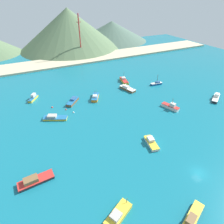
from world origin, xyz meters
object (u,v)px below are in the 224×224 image
at_px(fishing_boat_4, 216,98).
at_px(radio_tower, 80,36).
at_px(fishing_boat_12, 118,215).
at_px(buoy_1, 74,112).
at_px(fishing_boat_2, 55,118).
at_px(fishing_boat_11, 171,106).
at_px(fishing_boat_3, 157,83).
at_px(fishing_boat_9, 127,88).
at_px(fishing_boat_10, 124,80).
at_px(buoy_0, 66,110).
at_px(fishing_boat_5, 35,180).
at_px(fishing_boat_0, 151,142).
at_px(fishing_boat_6, 73,101).
at_px(buoy_2, 52,107).
at_px(fishing_boat_7, 192,219).
at_px(fishing_boat_8, 33,98).
at_px(fishing_boat_1, 95,97).

xyz_separation_m(fishing_boat_4, radio_tower, (-37.47, 94.95, 15.25)).
xyz_separation_m(fishing_boat_12, buoy_1, (3.63, 48.69, -0.68)).
xyz_separation_m(fishing_boat_2, fishing_boat_11, (49.19, -14.85, 0.29)).
bearing_deg(fishing_boat_2, fishing_boat_3, 8.39).
bearing_deg(fishing_boat_9, fishing_boat_10, 70.98).
bearing_deg(buoy_0, fishing_boat_5, -117.41).
bearing_deg(fishing_boat_0, fishing_boat_11, 34.90).
relative_size(fishing_boat_6, buoy_2, 10.80).
xyz_separation_m(fishing_boat_3, fishing_boat_5, (-70.84, -37.51, 0.04)).
relative_size(buoy_0, buoy_1, 0.85).
height_order(fishing_boat_12, buoy_2, fishing_boat_12).
height_order(fishing_boat_9, buoy_0, fishing_boat_9).
relative_size(fishing_boat_6, fishing_boat_10, 0.83).
xyz_separation_m(fishing_boat_0, fishing_boat_5, (-38.48, 1.57, 0.03)).
xyz_separation_m(buoy_0, radio_tower, (31.53, 71.90, 16.00)).
xyz_separation_m(fishing_boat_7, fishing_boat_8, (-25.52, 77.52, 0.12)).
relative_size(fishing_boat_2, fishing_boat_9, 1.01).
bearing_deg(fishing_boat_11, fishing_boat_9, 107.76).
xyz_separation_m(fishing_boat_7, fishing_boat_12, (-14.91, 8.36, -0.03)).
bearing_deg(fishing_boat_1, fishing_boat_5, -131.55).
height_order(fishing_boat_6, buoy_1, fishing_boat_6).
xyz_separation_m(fishing_boat_0, buoy_0, (-21.00, 35.29, -0.63)).
xyz_separation_m(fishing_boat_3, fishing_boat_9, (-18.25, 1.57, 0.08)).
relative_size(fishing_boat_10, buoy_2, 12.94).
bearing_deg(fishing_boat_8, fishing_boat_2, -75.09).
distance_m(fishing_boat_8, fishing_boat_11, 65.99).
bearing_deg(fishing_boat_6, fishing_boat_10, 17.06).
height_order(fishing_boat_7, fishing_boat_10, fishing_boat_10).
bearing_deg(radio_tower, fishing_boat_1, -103.00).
xyz_separation_m(fishing_boat_4, fishing_boat_9, (-33.90, 28.40, -0.07)).
xyz_separation_m(fishing_boat_0, fishing_boat_7, (-7.28, -25.54, 0.10)).
bearing_deg(fishing_boat_6, fishing_boat_8, 144.17).
bearing_deg(fishing_boat_8, fishing_boat_0, -57.75).
distance_m(fishing_boat_12, radio_tower, 129.51).
xyz_separation_m(fishing_boat_7, buoy_0, (-13.72, 60.83, -0.72)).
relative_size(fishing_boat_1, fishing_boat_2, 0.84).
relative_size(fishing_boat_2, radio_tower, 0.32).
bearing_deg(buoy_1, fishing_boat_3, 8.45).
bearing_deg(fishing_boat_0, fishing_boat_10, 70.89).
height_order(buoy_0, buoy_1, buoy_1).
bearing_deg(fishing_boat_0, fishing_boat_3, 50.37).
xyz_separation_m(fishing_boat_4, fishing_boat_11, (-25.83, 3.22, 0.11)).
height_order(fishing_boat_0, buoy_2, fishing_boat_0).
distance_m(fishing_boat_5, buoy_2, 40.32).
distance_m(fishing_boat_7, radio_tower, 134.79).
xyz_separation_m(fishing_boat_0, buoy_1, (-18.56, 31.51, -0.61)).
bearing_deg(fishing_boat_5, fishing_boat_1, 48.45).
bearing_deg(fishing_boat_2, fishing_boat_8, 104.91).
bearing_deg(fishing_boat_11, fishing_boat_4, -7.11).
xyz_separation_m(fishing_boat_5, fishing_boat_11, (60.65, 13.89, 0.21)).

